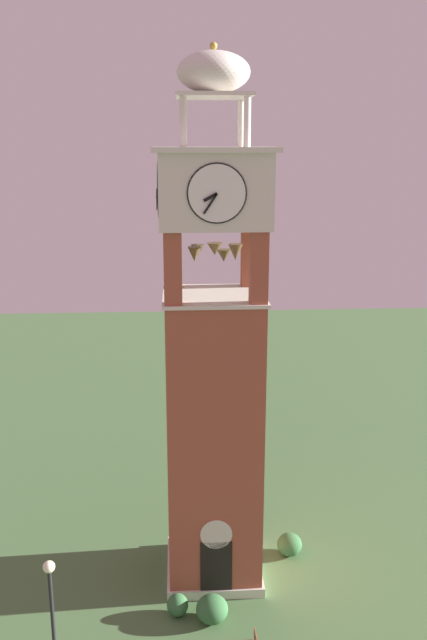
% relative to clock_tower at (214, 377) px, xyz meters
% --- Properties ---
extents(ground, '(80.00, 80.00, 0.00)m').
position_rel_clock_tower_xyz_m(ground, '(-0.00, 0.00, -7.67)').
color(ground, '#476B3D').
extents(clock_tower, '(3.84, 3.84, 18.49)m').
position_rel_clock_tower_xyz_m(clock_tower, '(0.00, 0.00, 0.00)').
color(clock_tower, '#9E4C38').
rests_on(clock_tower, ground).
extents(lamp_post, '(0.36, 0.36, 3.78)m').
position_rel_clock_tower_xyz_m(lamp_post, '(-5.06, -4.61, -5.05)').
color(lamp_post, black).
rests_on(lamp_post, ground).
extents(shrub_near_entry, '(0.96, 0.96, 0.87)m').
position_rel_clock_tower_xyz_m(shrub_near_entry, '(3.01, 0.80, -7.24)').
color(shrub_near_entry, '#336638').
rests_on(shrub_near_entry, ground).
extents(shrub_left_of_tower, '(1.08, 1.08, 0.92)m').
position_rel_clock_tower_xyz_m(shrub_left_of_tower, '(-0.21, -2.76, -7.21)').
color(shrub_left_of_tower, '#336638').
rests_on(shrub_left_of_tower, ground).
extents(shrub_behind_bench, '(0.73, 0.73, 0.78)m').
position_rel_clock_tower_xyz_m(shrub_behind_bench, '(-1.36, -2.40, -7.29)').
color(shrub_behind_bench, '#336638').
rests_on(shrub_behind_bench, ground).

